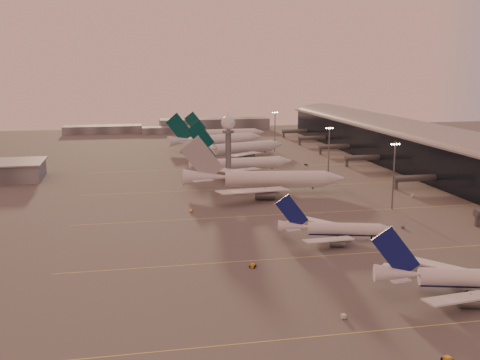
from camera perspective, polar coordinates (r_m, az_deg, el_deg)
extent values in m
plane|color=#514E4E|center=(146.59, 5.10, -9.26)|extent=(700.00, 700.00, 0.00)
cube|color=#E3DD50|center=(129.42, 22.90, -13.08)|extent=(180.00, 0.25, 0.02)
cube|color=#E3DD50|center=(165.69, 14.21, -7.09)|extent=(180.00, 0.25, 0.02)
cube|color=#E3DD50|center=(205.44, 8.89, -3.24)|extent=(180.00, 0.25, 0.02)
cube|color=#E3DD50|center=(247.01, 5.34, -0.65)|extent=(180.00, 0.25, 0.02)
cube|color=#E3DD50|center=(294.37, 2.60, 1.36)|extent=(180.00, 0.25, 0.02)
cube|color=black|center=(285.88, 19.98, 2.20)|extent=(36.00, 360.00, 18.00)
cylinder|color=gray|center=(284.67, 20.10, 3.99)|extent=(10.08, 360.00, 10.08)
cube|color=gray|center=(284.65, 20.11, 4.03)|extent=(40.00, 362.00, 0.80)
cube|color=slate|center=(200.50, 22.98, -3.76)|extent=(1.20, 1.20, 4.40)
cylinder|color=slate|center=(253.29, 17.63, 0.20)|extent=(22.00, 2.80, 2.80)
cube|color=slate|center=(249.12, 15.58, -0.41)|extent=(1.20, 1.20, 4.40)
cylinder|color=slate|center=(302.73, 12.59, 2.24)|extent=(22.00, 2.80, 2.80)
cube|color=slate|center=(299.25, 10.81, 1.76)|extent=(1.20, 1.20, 4.40)
cylinder|color=slate|center=(341.14, 9.77, 3.38)|extent=(22.00, 2.80, 2.80)
cube|color=slate|center=(338.06, 8.17, 2.96)|extent=(1.20, 1.20, 4.40)
cylinder|color=slate|center=(380.31, 7.53, 4.27)|extent=(22.00, 2.80, 2.80)
cube|color=slate|center=(377.55, 6.08, 3.90)|extent=(1.20, 1.20, 4.40)
cylinder|color=slate|center=(418.13, 5.79, 4.96)|extent=(22.00, 2.80, 2.80)
cube|color=slate|center=(415.62, 4.46, 4.63)|extent=(1.20, 1.20, 4.40)
cylinder|color=slate|center=(258.51, -1.20, 2.42)|extent=(2.60, 2.60, 22.00)
cylinder|color=slate|center=(256.94, -1.21, 4.96)|extent=(5.20, 5.20, 1.20)
sphere|color=white|center=(256.52, -1.21, 5.82)|extent=(6.40, 6.40, 6.40)
cylinder|color=slate|center=(256.18, -1.21, 6.65)|extent=(0.16, 0.16, 2.00)
cylinder|color=slate|center=(212.46, 15.34, 0.43)|extent=(0.56, 0.56, 25.00)
cube|color=slate|center=(210.56, 15.52, 3.63)|extent=(3.60, 0.25, 0.25)
sphere|color=#FFEABF|center=(209.95, 15.14, 3.52)|extent=(0.56, 0.56, 0.56)
sphere|color=#FFEABF|center=(210.39, 15.39, 3.52)|extent=(0.56, 0.56, 0.56)
sphere|color=#FFEABF|center=(210.84, 15.63, 3.53)|extent=(0.56, 0.56, 0.56)
sphere|color=#FFEABF|center=(211.29, 15.87, 3.53)|extent=(0.56, 0.56, 0.56)
cylinder|color=slate|center=(260.30, 9.00, 2.68)|extent=(0.56, 0.56, 25.00)
cube|color=slate|center=(258.76, 9.09, 5.31)|extent=(3.60, 0.25, 0.25)
sphere|color=#FFEABF|center=(258.29, 8.77, 5.22)|extent=(0.56, 0.56, 0.56)
sphere|color=#FFEABF|center=(258.63, 8.98, 5.22)|extent=(0.56, 0.56, 0.56)
sphere|color=#FFEABF|center=(258.97, 9.19, 5.22)|extent=(0.56, 0.56, 0.56)
sphere|color=#FFEABF|center=(259.32, 9.40, 5.22)|extent=(0.56, 0.56, 0.56)
cylinder|color=slate|center=(344.91, 3.56, 4.95)|extent=(0.56, 0.56, 25.00)
cube|color=slate|center=(343.75, 3.59, 6.94)|extent=(3.60, 0.25, 0.25)
sphere|color=#FFEABF|center=(343.40, 3.35, 6.87)|extent=(0.56, 0.56, 0.56)
sphere|color=#FFEABF|center=(343.65, 3.51, 6.87)|extent=(0.56, 0.56, 0.56)
sphere|color=#FFEABF|center=(343.91, 3.67, 6.87)|extent=(0.56, 0.56, 0.56)
sphere|color=#FFEABF|center=(344.16, 3.83, 6.87)|extent=(0.56, 0.56, 0.56)
cube|color=#5C5F63|center=(454.57, -13.77, 5.03)|extent=(60.00, 18.00, 6.00)
cube|color=#5C5F63|center=(468.96, -2.63, 5.72)|extent=(90.00, 20.00, 9.00)
cube|color=#5C5F63|center=(445.14, -7.36, 5.06)|extent=(40.00, 15.00, 5.00)
cylinder|color=white|center=(141.85, 22.63, -9.39)|extent=(24.80, 10.67, 4.19)
cylinder|color=navy|center=(142.18, 22.60, -9.74)|extent=(24.01, 9.40, 3.01)
cone|color=white|center=(137.26, 15.61, -9.37)|extent=(11.06, 6.81, 4.19)
cube|color=white|center=(131.20, 21.44, -11.35)|extent=(18.25, 7.82, 1.32)
cylinder|color=slate|center=(134.94, 22.32, -11.65)|extent=(5.32, 3.90, 2.72)
cube|color=slate|center=(134.50, 22.36, -11.19)|extent=(0.39, 0.35, 1.67)
cube|color=white|center=(149.65, 19.18, -8.34)|extent=(15.71, 15.26, 1.32)
cylinder|color=slate|center=(148.89, 20.49, -9.32)|extent=(5.32, 3.90, 2.72)
cube|color=slate|center=(148.49, 20.52, -8.89)|extent=(0.39, 0.35, 1.67)
cube|color=navy|center=(135.43, 15.52, -7.33)|extent=(11.16, 3.47, 12.47)
cube|color=white|center=(132.88, 16.02, -10.05)|extent=(5.00, 2.61, 0.28)
cube|color=white|center=(141.60, 15.27, -8.65)|extent=(4.74, 4.50, 0.28)
cylinder|color=black|center=(144.39, 21.48, -10.12)|extent=(1.32, 0.86, 1.21)
cylinder|color=black|center=(140.10, 22.06, -10.84)|extent=(1.32, 0.86, 1.21)
cylinder|color=white|center=(173.14, 10.53, -5.07)|extent=(21.90, 9.37, 3.69)
cylinder|color=navy|center=(173.38, 10.52, -5.34)|extent=(21.20, 8.26, 2.66)
cone|color=white|center=(175.03, 14.76, -5.08)|extent=(5.04, 4.68, 3.69)
cone|color=white|center=(172.01, 5.41, -4.88)|extent=(9.76, 6.00, 3.69)
cube|color=white|center=(164.17, 8.99, -6.18)|extent=(16.11, 6.94, 1.16)
cylinder|color=slate|center=(166.95, 9.83, -6.51)|extent=(4.69, 3.44, 2.40)
cube|color=slate|center=(166.64, 9.84, -6.17)|extent=(0.35, 0.31, 1.48)
cube|color=white|center=(181.52, 8.55, -4.44)|extent=(13.88, 13.45, 1.16)
cylinder|color=slate|center=(180.16, 9.42, -5.15)|extent=(4.69, 3.44, 2.40)
cube|color=slate|center=(179.86, 9.43, -4.83)|extent=(0.35, 0.31, 1.48)
cube|color=navy|center=(170.77, 5.29, -3.40)|extent=(9.86, 3.04, 11.01)
cube|color=white|center=(167.96, 5.45, -5.25)|extent=(4.42, 2.31, 0.24)
cube|color=white|center=(176.02, 5.40, -4.46)|extent=(4.19, 3.96, 0.24)
cylinder|color=black|center=(174.96, 13.20, -5.88)|extent=(0.49, 0.49, 0.97)
cylinder|color=black|center=(175.71, 9.86, -5.65)|extent=(1.16, 0.75, 1.07)
cylinder|color=black|center=(171.64, 9.99, -6.07)|extent=(1.16, 0.75, 1.07)
cylinder|color=white|center=(233.84, 3.59, -0.19)|extent=(42.01, 13.25, 6.49)
cylinder|color=white|center=(234.14, 3.59, -0.54)|extent=(40.89, 11.33, 4.67)
cone|color=white|center=(237.36, 9.56, -0.15)|extent=(8.99, 7.72, 6.49)
cone|color=white|center=(232.87, -3.64, -0.04)|extent=(18.24, 9.27, 6.49)
cube|color=white|center=(216.54, 1.33, -1.43)|extent=(30.44, 16.00, 1.93)
cylinder|color=slate|center=(221.42, 2.57, -1.84)|extent=(8.62, 5.48, 4.22)
cube|color=slate|center=(221.07, 2.57, -1.47)|extent=(0.35, 0.31, 2.59)
cube|color=white|center=(250.27, 0.93, 0.34)|extent=(27.84, 23.62, 1.93)
cylinder|color=slate|center=(247.08, 2.13, -0.43)|extent=(8.62, 5.48, 4.22)
cube|color=slate|center=(246.77, 2.13, -0.09)|extent=(0.35, 0.31, 2.59)
cube|color=#A1A4A9|center=(231.49, -3.88, 1.82)|extent=(17.79, 3.33, 19.25)
cube|color=white|center=(224.99, -3.80, -0.41)|extent=(8.56, 5.17, 0.26)
cube|color=white|center=(240.72, -3.66, 0.38)|extent=(8.29, 7.12, 0.26)
cylinder|color=black|center=(236.62, 7.39, -1.11)|extent=(0.52, 0.52, 1.05)
cylinder|color=black|center=(236.63, 2.72, -1.01)|extent=(1.22, 0.71, 1.15)
cylinder|color=black|center=(232.15, 2.81, -1.26)|extent=(1.22, 0.71, 1.15)
cylinder|color=white|center=(278.66, 0.87, 1.56)|extent=(32.54, 7.33, 5.20)
cylinder|color=white|center=(278.86, 0.87, 1.33)|extent=(31.80, 5.83, 3.75)
cone|color=white|center=(284.43, 4.61, 1.73)|extent=(6.58, 5.61, 5.20)
cone|color=white|center=(273.30, -3.75, 1.48)|extent=(13.85, 6.09, 5.20)
cube|color=white|center=(263.87, 0.01, 0.80)|extent=(22.77, 16.96, 1.54)
cylinder|color=slate|center=(268.34, 0.65, 0.51)|extent=(6.46, 3.79, 3.38)
cube|color=slate|center=(268.11, 0.65, 0.77)|extent=(0.28, 0.24, 2.08)
cube|color=white|center=(289.77, -1.37, 1.76)|extent=(23.59, 14.56, 1.54)
cylinder|color=slate|center=(288.02, -0.46, 1.27)|extent=(6.46, 3.79, 3.38)
cube|color=slate|center=(287.80, -0.46, 1.52)|extent=(0.28, 0.24, 2.08)
cube|color=#053E3A|center=(272.15, -3.91, 2.76)|extent=(14.31, 1.26, 15.40)
cube|color=white|center=(267.20, -3.54, 1.28)|extent=(6.58, 5.14, 0.22)
cube|color=white|center=(279.27, -4.05, 1.72)|extent=(6.67, 4.53, 0.22)
cylinder|color=black|center=(282.76, 3.26, 1.03)|extent=(0.45, 0.45, 0.90)
cylinder|color=black|center=(280.42, 0.25, 0.97)|extent=(1.01, 0.51, 0.99)
cylinder|color=black|center=(276.67, 0.46, 0.82)|extent=(1.01, 0.51, 0.99)
cylinder|color=white|center=(325.46, 0.42, 3.13)|extent=(38.03, 18.21, 6.15)
cylinder|color=white|center=(325.66, 0.42, 2.89)|extent=(36.75, 16.34, 4.43)
cone|color=white|center=(337.46, 3.75, 3.40)|extent=(8.97, 8.21, 6.15)
cone|color=white|center=(312.62, -3.86, 2.90)|extent=(17.11, 11.01, 6.15)
cube|color=white|center=(307.26, 0.43, 2.42)|extent=(23.56, 24.60, 1.82)
cylinder|color=slate|center=(313.23, 0.81, 2.13)|extent=(8.27, 6.18, 3.99)
cube|color=slate|center=(313.00, 0.81, 2.39)|extent=(0.39, 0.35, 2.46)
cube|color=white|center=(334.94, -2.36, 3.17)|extent=(28.33, 10.66, 1.82)
cylinder|color=slate|center=(334.20, -1.35, 2.72)|extent=(8.27, 6.18, 3.99)
cube|color=slate|center=(333.98, -1.35, 2.97)|extent=(0.39, 0.35, 2.46)
cube|color=#053E3A|center=(311.26, -4.01, 4.22)|extent=(16.11, 5.85, 18.19)
cube|color=white|center=(305.95, -3.29, 2.74)|extent=(7.17, 7.17, 0.26)
cube|color=white|center=(319.04, -4.49, 3.09)|extent=(7.66, 3.64, 0.26)
cylinder|color=black|center=(333.54, 2.56, 2.66)|extent=(0.53, 0.53, 1.06)
cylinder|color=black|center=(326.49, -0.26, 2.49)|extent=(1.27, 0.88, 1.17)
cylinder|color=black|center=(322.51, 0.16, 2.37)|extent=(1.27, 0.88, 1.17)
cylinder|color=white|center=(359.31, -1.76, 3.96)|extent=(40.34, 18.00, 6.49)
cylinder|color=white|center=(359.50, -1.76, 3.73)|extent=(39.04, 16.03, 4.67)
cone|color=white|center=(370.52, 1.57, 4.19)|extent=(9.34, 8.48, 6.49)
cone|color=white|center=(347.56, -5.99, 3.78)|extent=(18.02, 11.15, 6.49)
cube|color=white|center=(340.10, -1.99, 3.33)|extent=(25.41, 25.44, 1.92)
cylinder|color=slate|center=(346.19, -1.55, 3.03)|extent=(8.68, 6.31, 4.22)
cube|color=slate|center=(345.97, -1.55, 3.29)|extent=(0.40, 0.37, 2.59)
cube|color=white|center=(370.46, -4.31, 3.98)|extent=(29.95, 12.18, 1.92)
cylinder|color=slate|center=(369.22, -3.35, 3.55)|extent=(8.68, 6.31, 4.22)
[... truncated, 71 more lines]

